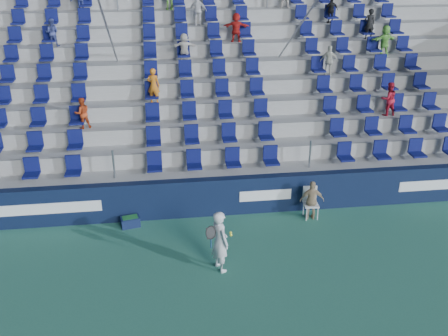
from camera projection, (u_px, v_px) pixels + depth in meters
name	position (u px, v px, depth m)	size (l,w,h in m)	color
ground	(230.00, 275.00, 12.57)	(70.00, 70.00, 0.00)	#31745B
sponsor_wall	(216.00, 197.00, 15.16)	(24.00, 0.32, 1.20)	#0E1834
grandstand	(201.00, 100.00, 19.12)	(24.00, 8.17, 6.63)	#A1A09B
tennis_player	(220.00, 241.00, 12.47)	(0.71, 0.72, 1.67)	silver
line_judge_chair	(310.00, 200.00, 15.06)	(0.46, 0.47, 0.98)	white
line_judge	(312.00, 200.00, 14.90)	(0.73, 0.30, 1.24)	tan
ball_bin	(130.00, 221.00, 14.68)	(0.60, 0.46, 0.31)	#101B3D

